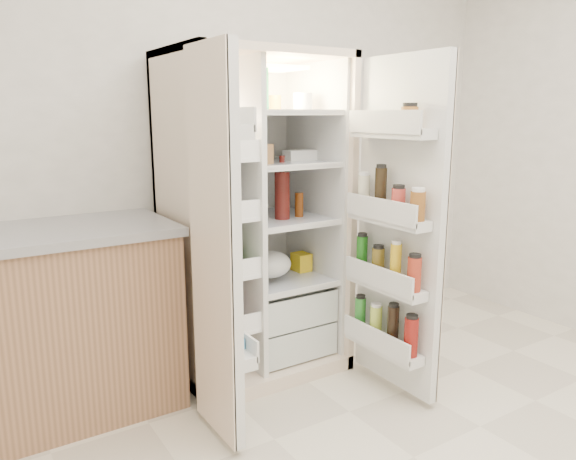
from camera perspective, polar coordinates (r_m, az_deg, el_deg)
wall_back at (r=3.45m, az=-4.89°, el=9.99°), size 4.00×0.02×2.70m
refrigerator at (r=3.17m, az=-3.73°, el=-1.26°), size 0.92×0.70×1.80m
freezer_door at (r=2.38m, az=-7.53°, el=-2.16°), size 0.15×0.40×1.72m
fridge_door at (r=2.86m, az=11.34°, el=-0.32°), size 0.17×0.58×1.72m
kitchen_counter at (r=2.93m, az=-24.64°, el=-9.04°), size 1.30×0.69×0.94m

